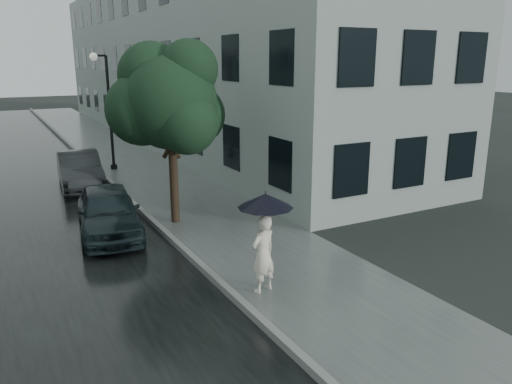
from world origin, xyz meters
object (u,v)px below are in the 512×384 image
pedestrian (263,254)px  car_near (108,211)px  street_tree (169,101)px  car_far (80,170)px  lamp_post (106,104)px

pedestrian → car_near: bearing=-84.2°
car_near → street_tree: bearing=17.3°
car_near → car_far: (0.23, 5.66, -0.00)m
pedestrian → lamp_post: lamp_post is taller
pedestrian → street_tree: bearing=-105.6°
street_tree → car_far: bearing=107.7°
pedestrian → car_far: (-1.73, 10.57, -0.15)m
pedestrian → car_near: pedestrian is taller
car_near → car_far: same height
street_tree → car_near: (-1.93, -0.32, -2.80)m
lamp_post → street_tree: bearing=-109.2°
pedestrian → street_tree: 5.86m
lamp_post → car_near: bearing=-122.4°
lamp_post → car_near: (-1.90, -8.25, -2.11)m
street_tree → car_near: street_tree is taller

